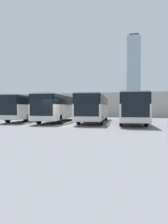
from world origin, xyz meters
TOP-DOWN VIEW (x-y plane):
  - ground_plane at (0.00, 0.00)m, footprint 600.00×600.00m
  - bus_0 at (-6.51, -5.60)m, footprint 4.23×12.61m
  - curb_divider_0 at (-4.34, -3.76)m, footprint 1.06×6.05m
  - bus_1 at (-2.17, -6.08)m, footprint 4.23×12.61m
  - curb_divider_1 at (0.00, -4.25)m, footprint 1.06×6.05m
  - bus_2 at (2.17, -5.76)m, footprint 4.23×12.61m
  - curb_divider_2 at (4.34, -3.92)m, footprint 1.06×6.05m
  - bus_3 at (6.50, -6.43)m, footprint 4.23×12.61m
  - station_building at (0.00, -25.12)m, footprint 43.82×13.01m
  - office_tower at (8.93, -224.25)m, footprint 14.22×14.22m

SIDE VIEW (x-z plane):
  - ground_plane at x=0.00m, z-range 0.00..0.00m
  - curb_divider_0 at x=-4.34m, z-range 0.00..0.15m
  - curb_divider_1 at x=0.00m, z-range 0.00..0.15m
  - curb_divider_2 at x=4.34m, z-range 0.00..0.15m
  - bus_0 at x=-6.51m, z-range 0.19..3.35m
  - bus_1 at x=-2.17m, z-range 0.19..3.35m
  - bus_2 at x=2.17m, z-range 0.19..3.35m
  - bus_3 at x=6.50m, z-range 0.19..3.35m
  - station_building at x=0.00m, z-range 0.03..4.43m
  - office_tower at x=8.93m, z-range -0.60..79.32m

